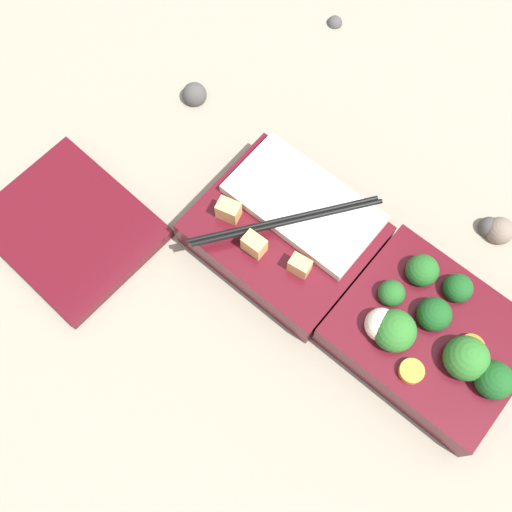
# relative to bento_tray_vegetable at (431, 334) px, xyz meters

# --- Properties ---
(ground_plane) EXTENTS (3.00, 3.00, 0.00)m
(ground_plane) POSITION_rel_bento_tray_vegetable_xyz_m (0.08, 0.01, -0.03)
(ground_plane) COLOR gray
(bento_tray_vegetable) EXTENTS (0.18, 0.15, 0.07)m
(bento_tray_vegetable) POSITION_rel_bento_tray_vegetable_xyz_m (0.00, 0.00, 0.00)
(bento_tray_vegetable) COLOR #510F19
(bento_tray_vegetable) RESTS_ON ground_plane
(bento_tray_rice) EXTENTS (0.18, 0.17, 0.06)m
(bento_tray_rice) POSITION_rel_bento_tray_vegetable_xyz_m (0.18, 0.00, -0.00)
(bento_tray_rice) COLOR #510F19
(bento_tray_rice) RESTS_ON ground_plane
(bento_lid) EXTENTS (0.18, 0.15, 0.01)m
(bento_lid) POSITION_rel_bento_tray_vegetable_xyz_m (0.37, 0.15, -0.02)
(bento_lid) COLOR #510F19
(bento_lid) RESTS_ON ground_plane
(pebble_0) EXTENTS (0.03, 0.03, 0.03)m
(pebble_0) POSITION_rel_bento_tray_vegetable_xyz_m (0.39, -0.07, -0.02)
(pebble_0) COLOR #474442
(pebble_0) RESTS_ON ground_plane
(pebble_1) EXTENTS (0.03, 0.03, 0.03)m
(pebble_1) POSITION_rel_bento_tray_vegetable_xyz_m (0.01, -0.16, -0.02)
(pebble_1) COLOR #7A6B5B
(pebble_1) RESTS_ON ground_plane
(pebble_2) EXTENTS (0.02, 0.02, 0.02)m
(pebble_2) POSITION_rel_bento_tray_vegetable_xyz_m (0.02, -0.15, -0.02)
(pebble_2) COLOR #474442
(pebble_2) RESTS_ON ground_plane
(pebble_3) EXTENTS (0.02, 0.02, 0.02)m
(pebble_3) POSITION_rel_bento_tray_vegetable_xyz_m (0.33, -0.28, -0.02)
(pebble_3) COLOR #474442
(pebble_3) RESTS_ON ground_plane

